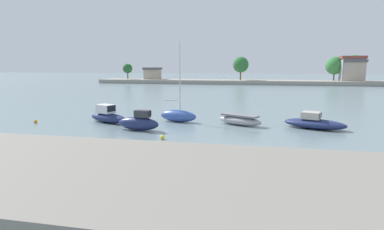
{
  "coord_description": "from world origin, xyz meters",
  "views": [
    {
      "loc": [
        0.35,
        -17.0,
        5.03
      ],
      "look_at": [
        -5.49,
        10.71,
        0.58
      ],
      "focal_mm": 29.12,
      "sensor_mm": 36.0,
      "label": 1
    }
  ],
  "objects": [
    {
      "name": "mooring_buoy_4",
      "position": [
        3.58,
        11.82,
        0.17
      ],
      "size": [
        0.34,
        0.34,
        0.34
      ],
      "primitive_type": "sphere",
      "color": "white",
      "rests_on": "ground"
    },
    {
      "name": "distant_shoreline",
      "position": [
        5.42,
        73.35,
        2.29
      ],
      "size": [
        91.84,
        10.16,
        8.01
      ],
      "color": "gray",
      "rests_on": "ground"
    },
    {
      "name": "ground_plane",
      "position": [
        0.0,
        0.0,
        0.0
      ],
      "size": [
        400.0,
        400.0,
        0.0
      ],
      "primitive_type": "plane",
      "color": "slate"
    },
    {
      "name": "seawall_embankment",
      "position": [
        0.0,
        -9.13,
        1.09
      ],
      "size": [
        92.25,
        6.51,
        2.19
      ],
      "primitive_type": "cube",
      "color": "gray",
      "rests_on": "ground"
    },
    {
      "name": "moored_boat_3",
      "position": [
        -1.07,
        9.67,
        0.44
      ],
      "size": [
        4.18,
        2.83,
        0.92
      ],
      "rotation": [
        0.0,
        0.0,
        -0.45
      ],
      "color": "#9E9EA3",
      "rests_on": "ground"
    },
    {
      "name": "moored_boat_4",
      "position": [
        4.95,
        9.39,
        0.48
      ],
      "size": [
        5.21,
        3.42,
        1.35
      ],
      "rotation": [
        0.0,
        0.0,
        -0.35
      ],
      "color": "navy",
      "rests_on": "ground"
    },
    {
      "name": "mooring_buoy_3",
      "position": [
        -6.02,
        3.2,
        0.16
      ],
      "size": [
        0.31,
        0.31,
        0.31
      ],
      "primitive_type": "sphere",
      "color": "yellow",
      "rests_on": "ground"
    },
    {
      "name": "mooring_buoy_1",
      "position": [
        -9.58,
        10.24,
        0.13
      ],
      "size": [
        0.26,
        0.26,
        0.26
      ],
      "primitive_type": "sphere",
      "color": "red",
      "rests_on": "ground"
    },
    {
      "name": "moored_boat_2",
      "position": [
        -6.66,
        10.12,
        0.6
      ],
      "size": [
        3.74,
        1.89,
        7.2
      ],
      "rotation": [
        0.0,
        0.0,
        -0.23
      ],
      "color": "#3856A8",
      "rests_on": "ground"
    },
    {
      "name": "moored_boat_0",
      "position": [
        -12.77,
        8.48,
        0.59
      ],
      "size": [
        4.56,
        2.93,
        1.61
      ],
      "rotation": [
        0.0,
        0.0,
        -0.4
      ],
      "color": "navy",
      "rests_on": "ground"
    },
    {
      "name": "moored_boat_1",
      "position": [
        -8.77,
        5.82,
        0.61
      ],
      "size": [
        3.55,
        1.43,
        1.61
      ],
      "rotation": [
        0.0,
        0.0,
        -0.1
      ],
      "color": "navy",
      "rests_on": "ground"
    },
    {
      "name": "mooring_buoy_0",
      "position": [
        -18.98,
        6.85,
        0.15
      ],
      "size": [
        0.29,
        0.29,
        0.29
      ],
      "primitive_type": "sphere",
      "color": "orange",
      "rests_on": "ground"
    }
  ]
}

